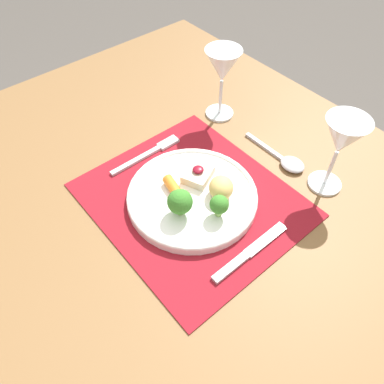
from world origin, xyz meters
name	(u,v)px	position (x,y,z in m)	size (l,w,h in m)	color
ground_plane	(192,327)	(0.00, 0.00, 0.00)	(8.00, 8.00, 0.00)	#4C4742
dining_table	(192,224)	(0.00, 0.00, 0.63)	(1.29, 1.01, 0.72)	brown
placemat	(192,200)	(0.00, 0.00, 0.72)	(0.42, 0.37, 0.00)	maroon
dinner_plate	(193,194)	(0.00, 0.00, 0.74)	(0.27, 0.27, 0.08)	white
fork	(150,152)	(-0.17, 0.01, 0.73)	(0.02, 0.19, 0.01)	#B2B2B7
knife	(246,255)	(0.17, -0.01, 0.73)	(0.02, 0.19, 0.01)	#B2B2B7
spoon	(288,162)	(0.06, 0.24, 0.73)	(0.17, 0.05, 0.02)	#B2B2B7
wine_glass_near	(342,140)	(0.15, 0.25, 0.85)	(0.09, 0.09, 0.18)	white
wine_glass_far	(223,69)	(-0.18, 0.24, 0.85)	(0.09, 0.09, 0.18)	white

